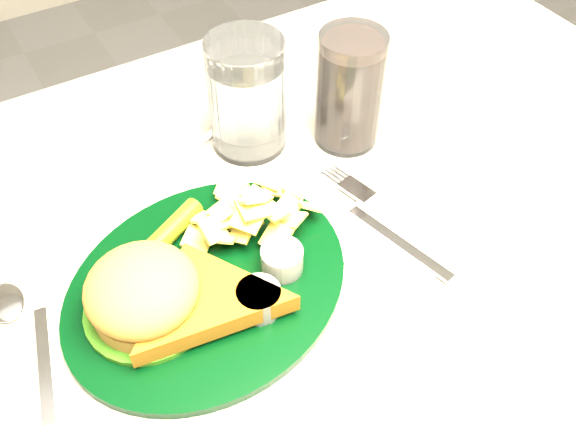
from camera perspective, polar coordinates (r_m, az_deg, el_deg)
name	(u,v)px	position (r m, az deg, el deg)	size (l,w,h in m)	color
table	(276,425)	(0.96, -1.07, -18.09)	(1.20, 0.80, 0.75)	#9A958B
dinner_plate	(205,266)	(0.60, -7.41, -4.44)	(0.29, 0.24, 0.07)	black
water_glass	(247,96)	(0.73, -3.68, 10.63)	(0.09, 0.09, 0.14)	white
cola_glass	(349,90)	(0.73, 5.48, 11.08)	(0.07, 0.07, 0.14)	black
fork_napkin	(394,236)	(0.66, 9.37, -1.80)	(0.13, 0.17, 0.01)	silver
spoon	(44,362)	(0.61, -20.88, -12.06)	(0.04, 0.16, 0.01)	white
wrapped_straw	(147,183)	(0.73, -12.46, 2.86)	(0.23, 0.08, 0.01)	white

